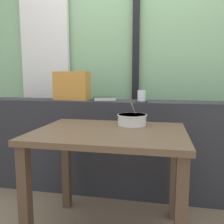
% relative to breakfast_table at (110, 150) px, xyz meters
% --- Properties ---
extents(outdoor_backdrop, '(4.80, 0.08, 2.80)m').
position_rel_breakfast_table_xyz_m(outdoor_backdrop, '(-0.04, 1.24, 0.80)').
color(outdoor_backdrop, '#8EBC89').
rests_on(outdoor_backdrop, ground).
extents(curtain_left_panel, '(0.56, 0.06, 2.50)m').
position_rel_breakfast_table_xyz_m(curtain_left_panel, '(-0.99, 1.14, 0.65)').
color(curtain_left_panel, white).
rests_on(curtain_left_panel, ground).
extents(window_divider_post, '(0.07, 0.05, 2.60)m').
position_rel_breakfast_table_xyz_m(window_divider_post, '(0.04, 1.17, 0.70)').
color(window_divider_post, black).
rests_on(window_divider_post, ground).
extents(dark_console_ledge, '(2.80, 0.31, 0.86)m').
position_rel_breakfast_table_xyz_m(dark_console_ledge, '(-0.04, 0.65, -0.17)').
color(dark_console_ledge, '#2D2D33').
rests_on(dark_console_ledge, ground).
extents(breakfast_table, '(0.95, 0.71, 0.73)m').
position_rel_breakfast_table_xyz_m(breakfast_table, '(0.00, 0.00, 0.00)').
color(breakfast_table, brown).
rests_on(breakfast_table, ground).
extents(coaster_square, '(0.10, 0.10, 0.00)m').
position_rel_breakfast_table_xyz_m(coaster_square, '(0.15, 0.60, 0.26)').
color(coaster_square, black).
rests_on(coaster_square, dark_console_ledge).
extents(juice_glass, '(0.07, 0.07, 0.09)m').
position_rel_breakfast_table_xyz_m(juice_glass, '(0.15, 0.60, 0.30)').
color(juice_glass, white).
rests_on(juice_glass, coaster_square).
extents(closed_book, '(0.23, 0.19, 0.03)m').
position_rel_breakfast_table_xyz_m(closed_book, '(-0.19, 0.66, 0.27)').
color(closed_book, '#334233').
rests_on(closed_book, dark_console_ledge).
extents(throw_pillow, '(0.33, 0.16, 0.26)m').
position_rel_breakfast_table_xyz_m(throw_pillow, '(-0.50, 0.65, 0.38)').
color(throw_pillow, '#D18938').
rests_on(throw_pillow, dark_console_ledge).
extents(soup_bowl, '(0.21, 0.21, 0.16)m').
position_rel_breakfast_table_xyz_m(soup_bowl, '(0.12, 0.20, 0.16)').
color(soup_bowl, silver).
rests_on(soup_bowl, breakfast_table).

